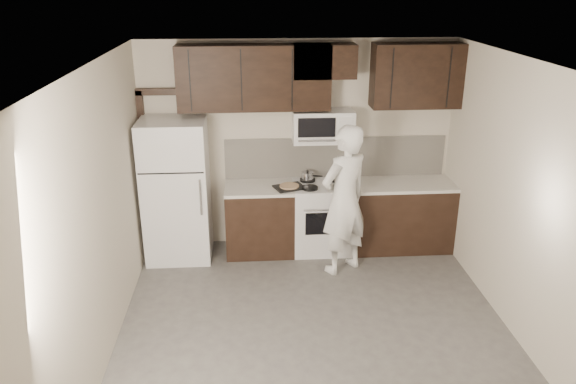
{
  "coord_description": "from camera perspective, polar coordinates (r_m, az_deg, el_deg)",
  "views": [
    {
      "loc": [
        -0.62,
        -4.75,
        3.4
      ],
      "look_at": [
        -0.22,
        0.9,
        1.22
      ],
      "focal_mm": 35.0,
      "sensor_mm": 36.0,
      "label": 1
    }
  ],
  "objects": [
    {
      "name": "saucepan",
      "position": [
        7.29,
        2.02,
        1.59
      ],
      "size": [
        0.27,
        0.16,
        0.15
      ],
      "color": "silver",
      "rests_on": "stove"
    },
    {
      "name": "pizza",
      "position": [
        7.05,
        0.14,
        0.63
      ],
      "size": [
        0.32,
        0.32,
        0.02
      ],
      "primitive_type": "cylinder",
      "rotation": [
        0.0,
        0.0,
        0.34
      ],
      "color": "#CEB18A",
      "rests_on": "baking_tray"
    },
    {
      "name": "upper_cabinets",
      "position": [
        6.96,
        2.89,
        11.79
      ],
      "size": [
        3.48,
        0.35,
        0.78
      ],
      "color": "black",
      "rests_on": "back_wall"
    },
    {
      "name": "ceiling",
      "position": [
        4.84,
        3.42,
        12.69
      ],
      "size": [
        4.5,
        4.5,
        0.0
      ],
      "primitive_type": "plane",
      "rotation": [
        3.14,
        0.0,
        0.0
      ],
      "color": "white",
      "rests_on": "back_wall"
    },
    {
      "name": "backsplash",
      "position": [
        7.42,
        4.83,
        3.55
      ],
      "size": [
        2.9,
        0.02,
        0.54
      ],
      "primitive_type": "cube",
      "color": "beige",
      "rests_on": "counter_run"
    },
    {
      "name": "person",
      "position": [
        6.68,
        5.72,
        -0.83
      ],
      "size": [
        0.8,
        0.74,
        1.84
      ],
      "primitive_type": "imported",
      "rotation": [
        0.0,
        0.0,
        3.72
      ],
      "color": "white",
      "rests_on": "floor"
    },
    {
      "name": "stove",
      "position": [
        7.36,
        3.47,
        -2.52
      ],
      "size": [
        0.76,
        0.66,
        0.94
      ],
      "color": "white",
      "rests_on": "floor"
    },
    {
      "name": "refrigerator",
      "position": [
        7.15,
        -11.26,
        0.17
      ],
      "size": [
        0.8,
        0.76,
        1.8
      ],
      "color": "white",
      "rests_on": "floor"
    },
    {
      "name": "counter_run",
      "position": [
        7.41,
        5.79,
        -2.48
      ],
      "size": [
        2.95,
        0.64,
        0.91
      ],
      "color": "black",
      "rests_on": "floor"
    },
    {
      "name": "door_trim",
      "position": [
        7.4,
        -14.01,
        3.5
      ],
      "size": [
        0.5,
        0.08,
        2.12
      ],
      "color": "black",
      "rests_on": "floor"
    },
    {
      "name": "baking_tray",
      "position": [
        7.06,
        0.14,
        0.49
      ],
      "size": [
        0.44,
        0.38,
        0.02
      ],
      "primitive_type": "cube",
      "rotation": [
        0.0,
        0.0,
        0.34
      ],
      "color": "black",
      "rests_on": "counter_run"
    },
    {
      "name": "floor",
      "position": [
        5.87,
        2.84,
        -14.36
      ],
      "size": [
        4.5,
        4.5,
        0.0
      ],
      "primitive_type": "plane",
      "color": "#4C4A47",
      "rests_on": "ground"
    },
    {
      "name": "microwave",
      "position": [
        7.09,
        3.56,
        6.71
      ],
      "size": [
        0.76,
        0.42,
        0.4
      ],
      "color": "white",
      "rests_on": "upper_cabinets"
    },
    {
      "name": "back_wall",
      "position": [
        7.32,
        0.97,
        4.78
      ],
      "size": [
        4.0,
        0.0,
        4.0
      ],
      "primitive_type": "plane",
      "rotation": [
        1.57,
        0.0,
        0.0
      ],
      "color": "beige",
      "rests_on": "ground"
    }
  ]
}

